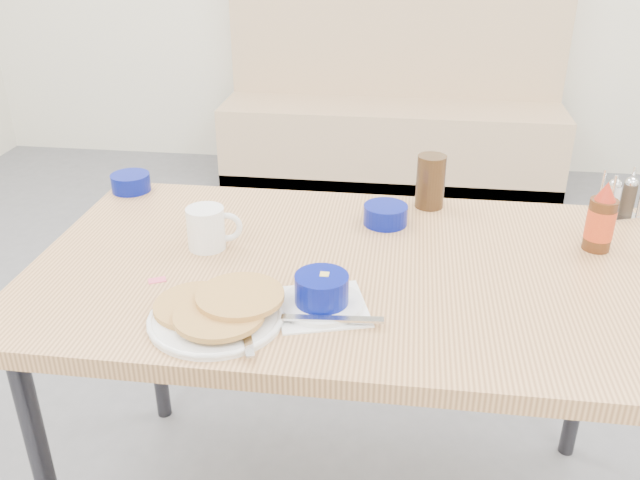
# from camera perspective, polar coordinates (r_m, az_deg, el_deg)

# --- Properties ---
(booth_bench) EXTENTS (1.90, 0.56, 1.22)m
(booth_bench) POSITION_cam_1_polar(r_m,az_deg,el_deg) (3.98, 6.04, 10.15)
(booth_bench) COLOR tan
(booth_bench) RESTS_ON ground
(dining_table) EXTENTS (1.40, 0.80, 0.76)m
(dining_table) POSITION_cam_1_polar(r_m,az_deg,el_deg) (1.50, 2.88, -4.16)
(dining_table) COLOR tan
(dining_table) RESTS_ON ground
(pancake_plate) EXTENTS (0.25, 0.25, 0.05)m
(pancake_plate) POSITION_cam_1_polar(r_m,az_deg,el_deg) (1.29, -8.62, -5.99)
(pancake_plate) COLOR white
(pancake_plate) RESTS_ON dining_table
(coffee_mug) EXTENTS (0.12, 0.09, 0.10)m
(coffee_mug) POSITION_cam_1_polar(r_m,az_deg,el_deg) (1.54, -9.42, 1.04)
(coffee_mug) COLOR white
(coffee_mug) RESTS_ON dining_table
(grits_setting) EXTENTS (0.23, 0.21, 0.07)m
(grits_setting) POSITION_cam_1_polar(r_m,az_deg,el_deg) (1.30, 0.16, -4.57)
(grits_setting) COLOR white
(grits_setting) RESTS_ON dining_table
(creamer_bowl) EXTENTS (0.10, 0.10, 0.05)m
(creamer_bowl) POSITION_cam_1_polar(r_m,az_deg,el_deg) (1.91, -15.65, 4.67)
(creamer_bowl) COLOR #050F74
(creamer_bowl) RESTS_ON dining_table
(butter_bowl) EXTENTS (0.11, 0.11, 0.05)m
(butter_bowl) POSITION_cam_1_polar(r_m,az_deg,el_deg) (1.65, 5.53, 2.13)
(butter_bowl) COLOR #050F74
(butter_bowl) RESTS_ON dining_table
(amber_tumbler) EXTENTS (0.09, 0.09, 0.14)m
(amber_tumbler) POSITION_cam_1_polar(r_m,az_deg,el_deg) (1.75, 9.29, 4.89)
(amber_tumbler) COLOR #372311
(amber_tumbler) RESTS_ON dining_table
(condiment_caddy) EXTENTS (0.11, 0.09, 0.12)m
(condiment_caddy) POSITION_cam_1_polar(r_m,az_deg,el_deg) (1.84, 23.94, 3.04)
(condiment_caddy) COLOR silver
(condiment_caddy) RESTS_ON dining_table
(syrup_bottle) EXTENTS (0.06, 0.06, 0.16)m
(syrup_bottle) POSITION_cam_1_polar(r_m,az_deg,el_deg) (1.63, 22.57, 1.51)
(syrup_bottle) COLOR #47230F
(syrup_bottle) RESTS_ON dining_table
(sugar_wrapper) EXTENTS (0.04, 0.04, 0.00)m
(sugar_wrapper) POSITION_cam_1_polar(r_m,az_deg,el_deg) (1.45, -13.56, -3.31)
(sugar_wrapper) COLOR #ED4F70
(sugar_wrapper) RESTS_ON dining_table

